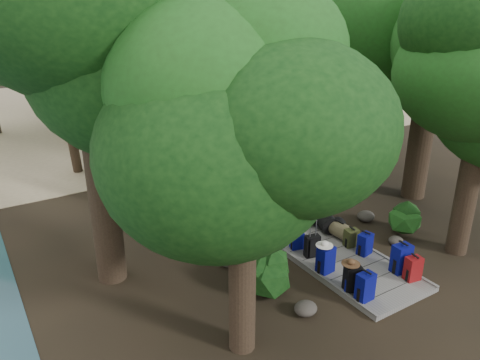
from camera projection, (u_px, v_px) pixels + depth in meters
ground at (272, 218)px, 13.94m from camera, size 120.00×120.00×0.00m
sand_beach at (108, 112)px, 26.54m from camera, size 40.00×22.00×0.02m
boardwalk at (254, 204)px, 14.71m from camera, size 2.00×12.00×0.12m
backpack_left_a at (365, 285)px, 9.90m from camera, size 0.39×0.28×0.70m
backpack_left_b at (353, 277)px, 10.23m from camera, size 0.43×0.37×0.66m
backpack_left_c at (326, 258)px, 10.90m from camera, size 0.42×0.32×0.72m
backpack_left_d at (297, 240)px, 11.97m from camera, size 0.37×0.31×0.49m
backpack_right_a at (413, 267)px, 10.62m from camera, size 0.39×0.31×0.63m
backpack_right_b at (401, 257)px, 10.91m from camera, size 0.44×0.32×0.77m
backpack_right_c at (365, 243)px, 11.69m from camera, size 0.40×0.31×0.61m
backpack_right_d at (351, 237)px, 12.07m from camera, size 0.38×0.30×0.52m
duffel_right_khaki at (339, 229)px, 12.58m from camera, size 0.43×0.63×0.42m
duffel_right_black at (325, 221)px, 12.96m from camera, size 0.69×0.88×0.48m
suitcase_on_boardwalk at (312, 246)px, 11.59m from camera, size 0.40×0.27×0.57m
lone_suitcase_on_sand at (168, 138)px, 20.37m from camera, size 0.50×0.34×0.72m
hat_brown at (351, 261)px, 10.09m from camera, size 0.41×0.41×0.12m
hat_white at (325, 243)px, 10.70m from camera, size 0.40×0.40×0.13m
kayak at (73, 140)px, 20.88m from camera, size 1.03×3.14×0.31m
sun_lounger at (208, 123)px, 22.98m from camera, size 0.86×1.89×0.59m
tree_right_b at (437, 28)px, 13.54m from camera, size 5.94×5.94×10.62m
tree_right_c at (327, 64)px, 15.35m from camera, size 4.74×4.74×8.20m
tree_right_d at (329, 32)px, 18.49m from camera, size 5.27×5.27×9.66m
tree_right_e at (263, 40)px, 20.36m from camera, size 4.85×4.85×8.72m
tree_right_f at (274, 15)px, 22.33m from camera, size 5.96×5.96×10.64m
tree_left_a at (242, 172)px, 7.57m from camera, size 4.23×4.23×7.06m
tree_left_b at (89, 75)px, 9.29m from camera, size 5.24×5.24×9.43m
tree_left_c at (102, 74)px, 13.41m from camera, size 4.69×4.69×8.16m
tree_back_a at (66, 39)px, 23.27m from camera, size 4.81×4.81×8.33m
tree_back_b at (131, 24)px, 25.24m from camera, size 5.30×5.30×9.46m
tree_back_c at (195, 27)px, 26.77m from camera, size 4.99×4.99×8.98m
palm_right_a at (254, 63)px, 19.19m from camera, size 4.19×4.19×7.15m
palm_right_b at (223, 34)px, 23.05m from camera, size 4.55×4.55×8.79m
palm_right_c at (162, 61)px, 23.46m from camera, size 3.90×3.90×6.21m
palm_left_a at (57, 71)px, 16.03m from camera, size 4.72×4.72×7.51m
rock_left_a at (306, 308)px, 9.71m from camera, size 0.50×0.45×0.27m
rock_left_b at (228, 262)px, 11.45m from camera, size 0.36×0.33×0.20m
rock_left_c at (228, 225)px, 13.26m from camera, size 0.48×0.43×0.26m
rock_left_d at (173, 198)px, 15.12m from camera, size 0.32×0.29×0.18m
rock_right_a at (396, 241)px, 12.43m from camera, size 0.41×0.37×0.23m
rock_right_b at (366, 216)px, 13.74m from camera, size 0.53×0.48×0.29m
rock_right_c at (277, 184)px, 16.15m from camera, size 0.37×0.33×0.20m
rock_right_d at (266, 158)px, 18.56m from camera, size 0.57×0.52×0.32m
shrub_left_a at (268, 271)px, 10.34m from camera, size 1.13×1.13×1.01m
shrub_left_b at (183, 208)px, 13.73m from camera, size 0.84×0.84×0.75m
shrub_left_c at (129, 176)px, 15.66m from camera, size 1.22×1.22×1.10m
shrub_right_a at (408, 219)px, 12.87m from camera, size 1.01×1.01×0.91m
shrub_right_b at (301, 164)px, 16.64m from camera, size 1.32×1.32×1.19m
shrub_right_c at (234, 150)px, 18.89m from camera, size 0.84×0.84×0.76m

